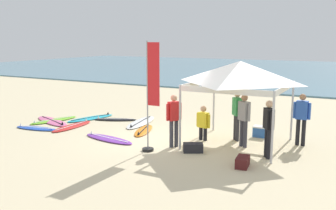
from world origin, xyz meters
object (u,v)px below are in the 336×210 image
object	(u,v)px
surfboard_white	(141,122)
banner_flag	(151,101)
person_grey	(244,117)
person_black	(268,125)
cooler_box	(260,131)
person_green	(237,112)
surfboard_orange	(144,130)
person_blue	(302,116)
surfboard_pink	(52,121)
gear_bag_by_pole	(193,148)
surfboard_lime	(54,120)
gear_bag_near_tent	(243,162)
person_yellow	(203,121)
surfboard_red	(72,126)
surfboard_cyan	(91,118)
person_red	(174,117)
canopy_tent	(240,72)
surfboard_blue	(36,128)
surfboard_purple	(109,139)
surfboard_black	(115,119)

from	to	relation	value
surfboard_white	banner_flag	size ratio (longest dim) A/B	0.78
person_grey	person_black	xyz separation A→B (m)	(0.97, -0.80, 0.00)
person_black	cooler_box	distance (m)	2.56
surfboard_white	person_green	size ratio (longest dim) A/B	1.55
surfboard_orange	person_blue	distance (m)	5.66
surfboard_pink	person_blue	bearing A→B (deg)	7.14
surfboard_white	gear_bag_by_pole	size ratio (longest dim) A/B	4.41
surfboard_lime	gear_bag_near_tent	bearing A→B (deg)	-11.98
person_grey	person_yellow	distance (m)	1.50
surfboard_red	surfboard_orange	size ratio (longest dim) A/B	1.11
surfboard_orange	surfboard_pink	world-z (taller)	same
person_green	surfboard_cyan	bearing A→B (deg)	176.64
person_grey	person_red	world-z (taller)	same
surfboard_orange	canopy_tent	bearing A→B (deg)	-0.44
person_green	cooler_box	bearing A→B (deg)	54.08
surfboard_orange	banner_flag	world-z (taller)	banner_flag
banner_flag	gear_bag_by_pole	bearing A→B (deg)	23.98
surfboard_red	surfboard_lime	world-z (taller)	same
person_yellow	gear_bag_near_tent	xyz separation A→B (m)	(2.03, -2.04, -0.52)
surfboard_white	surfboard_orange	world-z (taller)	same
surfboard_blue	person_blue	bearing A→B (deg)	14.75
surfboard_purple	person_yellow	distance (m)	3.33
surfboard_purple	surfboard_blue	world-z (taller)	same
person_black	banner_flag	world-z (taller)	banner_flag
person_red	surfboard_blue	bearing A→B (deg)	-176.42
banner_flag	surfboard_black	bearing A→B (deg)	139.17
surfboard_white	person_yellow	xyz separation A→B (m)	(3.30, -1.24, 0.62)
person_black	cooler_box	xyz separation A→B (m)	(-0.80, 2.30, -0.79)
surfboard_orange	surfboard_white	bearing A→B (deg)	126.24
person_blue	person_red	size ratio (longest dim) A/B	1.00
person_green	surfboard_blue	bearing A→B (deg)	-164.08
surfboard_blue	gear_bag_near_tent	world-z (taller)	gear_bag_near_tent
gear_bag_by_pole	surfboard_white	bearing A→B (deg)	143.19
person_blue	gear_bag_near_tent	bearing A→B (deg)	-109.35
surfboard_lime	person_green	size ratio (longest dim) A/B	1.31
surfboard_orange	surfboard_black	xyz separation A→B (m)	(-2.11, 1.10, 0.00)
person_blue	banner_flag	size ratio (longest dim) A/B	0.50
person_black	cooler_box	bearing A→B (deg)	109.22
surfboard_blue	person_green	size ratio (longest dim) A/B	1.10
gear_bag_near_tent	person_blue	bearing A→B (deg)	70.65
gear_bag_near_tent	surfboard_red	bearing A→B (deg)	169.34
surfboard_white	surfboard_pink	distance (m)	3.75
surfboard_black	person_green	bearing A→B (deg)	-6.85
person_grey	surfboard_lime	bearing A→B (deg)	-179.75
surfboard_pink	person_green	world-z (taller)	person_green
surfboard_blue	banner_flag	bearing A→B (deg)	-4.26
person_grey	canopy_tent	bearing A→B (deg)	140.76
person_grey	person_black	bearing A→B (deg)	-39.52
canopy_tent	surfboard_red	distance (m)	6.98
surfboard_blue	person_green	distance (m)	7.67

